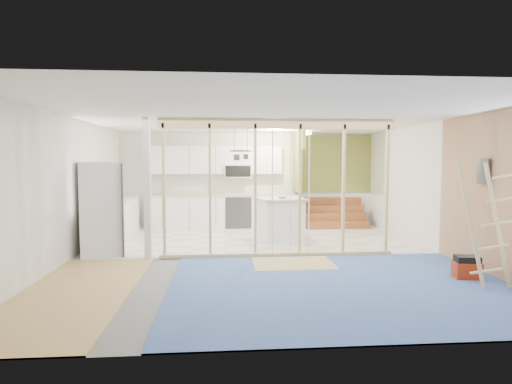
{
  "coord_description": "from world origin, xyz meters",
  "views": [
    {
      "loc": [
        -0.75,
        -7.92,
        1.79
      ],
      "look_at": [
        -0.06,
        0.6,
        1.2
      ],
      "focal_mm": 30.0,
      "sensor_mm": 36.0,
      "label": 1
    }
  ],
  "objects": [
    {
      "name": "room",
      "position": [
        0.0,
        0.0,
        1.3
      ],
      "size": [
        7.01,
        8.01,
        2.61
      ],
      "color": "slate",
      "rests_on": "ground"
    },
    {
      "name": "floor_overlays",
      "position": [
        0.07,
        0.06,
        0.01
      ],
      "size": [
        7.0,
        8.0,
        0.03
      ],
      "color": "silver",
      "rests_on": "room"
    },
    {
      "name": "stud_frame",
      "position": [
        -0.22,
        -0.0,
        1.58
      ],
      "size": [
        4.66,
        0.14,
        2.6
      ],
      "color": "#C7BA79",
      "rests_on": "room"
    },
    {
      "name": "base_cabinets",
      "position": [
        -1.61,
        3.36,
        0.47
      ],
      "size": [
        4.45,
        2.24,
        0.93
      ],
      "color": "white",
      "rests_on": "room"
    },
    {
      "name": "upper_cabinets",
      "position": [
        -0.84,
        3.82,
        1.82
      ],
      "size": [
        3.6,
        0.41,
        0.85
      ],
      "color": "white",
      "rests_on": "room"
    },
    {
      "name": "green_partition",
      "position": [
        2.04,
        3.66,
        0.94
      ],
      "size": [
        2.25,
        1.51,
        2.6
      ],
      "color": "olive",
      "rests_on": "room"
    },
    {
      "name": "pot_rack",
      "position": [
        -0.31,
        1.89,
        2.0
      ],
      "size": [
        0.52,
        0.52,
        0.72
      ],
      "color": "black",
      "rests_on": "room"
    },
    {
      "name": "sheathing_panel",
      "position": [
        3.48,
        -2.0,
        1.3
      ],
      "size": [
        0.02,
        4.0,
        2.6
      ],
      "primitive_type": "cube",
      "color": "tan",
      "rests_on": "room"
    },
    {
      "name": "electrical_panel",
      "position": [
        3.43,
        -1.4,
        1.65
      ],
      "size": [
        0.04,
        0.3,
        0.4
      ],
      "primitive_type": "cube",
      "color": "#3B3B41",
      "rests_on": "room"
    },
    {
      "name": "ceiling_light",
      "position": [
        1.4,
        3.0,
        2.54
      ],
      "size": [
        0.32,
        0.32,
        0.08
      ],
      "primitive_type": "cylinder",
      "color": "#FFEABF",
      "rests_on": "room"
    },
    {
      "name": "fridge",
      "position": [
        -3.05,
        0.45,
        0.9
      ],
      "size": [
        0.99,
        0.95,
        1.8
      ],
      "rotation": [
        0.0,
        0.0,
        0.32
      ],
      "color": "white",
      "rests_on": "room"
    },
    {
      "name": "island",
      "position": [
        0.6,
        1.75,
        0.49
      ],
      "size": [
        1.15,
        1.15,
        0.98
      ],
      "rotation": [
        0.0,
        0.0,
        0.17
      ],
      "color": "white",
      "rests_on": "room"
    },
    {
      "name": "bowl",
      "position": [
        0.63,
        1.65,
        1.01
      ],
      "size": [
        0.28,
        0.28,
        0.06
      ],
      "primitive_type": "imported",
      "rotation": [
        0.0,
        0.0,
        -0.21
      ],
      "color": "white",
      "rests_on": "island"
    },
    {
      "name": "soap_bottle_a",
      "position": [
        -2.34,
        3.77,
        1.1
      ],
      "size": [
        0.17,
        0.17,
        0.34
      ],
      "primitive_type": "imported",
      "rotation": [
        0.0,
        0.0,
        -0.4
      ],
      "color": "#ACB5C0",
      "rests_on": "base_cabinets"
    },
    {
      "name": "soap_bottle_b",
      "position": [
        0.7,
        3.69,
        1.03
      ],
      "size": [
        0.11,
        0.12,
        0.19
      ],
      "primitive_type": "imported",
      "rotation": [
        0.0,
        0.0,
        0.41
      ],
      "color": "white",
      "rests_on": "base_cabinets"
    },
    {
      "name": "toolbox",
      "position": [
        3.0,
        -1.76,
        0.17
      ],
      "size": [
        0.43,
        0.35,
        0.36
      ],
      "rotation": [
        0.0,
        0.0,
        -0.18
      ],
      "color": "#98270E",
      "rests_on": "room"
    },
    {
      "name": "ladder",
      "position": [
        3.01,
        -2.22,
        0.91
      ],
      "size": [
        0.95,
        0.17,
        1.78
      ],
      "rotation": [
        0.0,
        0.0,
        -0.31
      ],
      "color": "beige",
      "rests_on": "room"
    }
  ]
}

